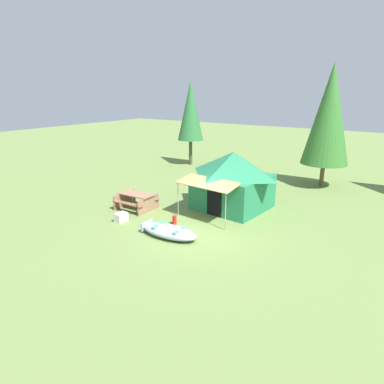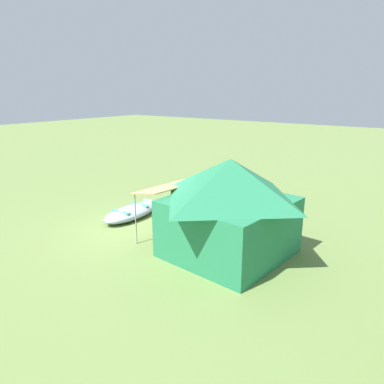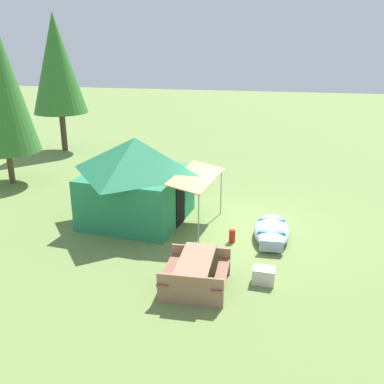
# 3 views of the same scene
# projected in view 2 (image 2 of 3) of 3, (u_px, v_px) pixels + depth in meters

# --- Properties ---
(ground_plane) EXTENTS (80.00, 80.00, 0.00)m
(ground_plane) POSITION_uv_depth(u_px,v_px,m) (139.00, 231.00, 11.58)
(ground_plane) COLOR olive
(beached_rowboat) EXTENTS (2.40, 1.10, 0.41)m
(beached_rowboat) POSITION_uv_depth(u_px,v_px,m) (131.00, 212.00, 12.67)
(beached_rowboat) COLOR #99A9C3
(beached_rowboat) RESTS_ON ground_plane
(canvas_cabin_tent) EXTENTS (3.48, 4.30, 2.66)m
(canvas_cabin_tent) POSITION_uv_depth(u_px,v_px,m) (229.00, 206.00, 9.59)
(canvas_cabin_tent) COLOR #267E52
(canvas_cabin_tent) RESTS_ON ground_plane
(picnic_table) EXTENTS (1.69, 1.51, 0.74)m
(picnic_table) POSITION_uv_depth(u_px,v_px,m) (217.00, 193.00, 14.14)
(picnic_table) COLOR #9C6F54
(picnic_table) RESTS_ON ground_plane
(cooler_box) EXTENTS (0.40, 0.53, 0.38)m
(cooler_box) POSITION_uv_depth(u_px,v_px,m) (178.00, 196.00, 14.66)
(cooler_box) COLOR beige
(cooler_box) RESTS_ON ground_plane
(fuel_can) EXTENTS (0.24, 0.24, 0.37)m
(fuel_can) POSITION_uv_depth(u_px,v_px,m) (164.00, 215.00, 12.49)
(fuel_can) COLOR red
(fuel_can) RESTS_ON ground_plane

